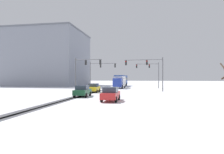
# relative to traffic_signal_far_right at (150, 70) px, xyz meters

# --- Properties ---
(wheel_track_left_lane) EXTENTS (0.87, 37.82, 0.01)m
(wheel_track_left_lane) POSITION_rel_traffic_signal_far_right_xyz_m (-10.41, -27.19, -4.63)
(wheel_track_left_lane) COLOR #4C4C51
(wheel_track_left_lane) RESTS_ON ground
(wheel_track_right_lane) EXTENTS (1.08, 37.82, 0.01)m
(wheel_track_right_lane) POSITION_rel_traffic_signal_far_right_xyz_m (-11.01, -27.19, -4.63)
(wheel_track_right_lane) COLOR #4C4C51
(wheel_track_right_lane) RESTS_ON ground
(sidewalk_kerb_right) EXTENTS (4.00, 37.82, 0.12)m
(sidewalk_kerb_right) POSITION_rel_traffic_signal_far_right_xyz_m (3.39, -28.91, -4.57)
(sidewalk_kerb_right) COLOR white
(sidewalk_kerb_right) RESTS_ON ground
(traffic_signal_far_right) EXTENTS (5.80, 0.41, 6.50)m
(traffic_signal_far_right) POSITION_rel_traffic_signal_far_right_xyz_m (0.00, 0.00, 0.00)
(traffic_signal_far_right) COLOR #56565B
(traffic_signal_far_right) RESTS_ON ground
(traffic_signal_near_left) EXTENTS (5.29, 0.55, 6.50)m
(traffic_signal_near_left) POSITION_rel_traffic_signal_far_right_xyz_m (-12.62, -14.08, -0.02)
(traffic_signal_near_left) COLOR #56565B
(traffic_signal_near_left) RESTS_ON ground
(traffic_signal_far_left) EXTENTS (6.46, 0.69, 6.50)m
(traffic_signal_far_left) POSITION_rel_traffic_signal_far_right_xyz_m (-12.18, -3.86, 0.03)
(traffic_signal_far_left) COLOR #56565B
(traffic_signal_far_left) RESTS_ON ground
(traffic_signal_near_right) EXTENTS (7.40, 0.66, 6.50)m
(traffic_signal_near_right) POSITION_rel_traffic_signal_far_right_xyz_m (-0.61, -11.85, 0.07)
(traffic_signal_near_right) COLOR #56565B
(traffic_signal_near_right) RESTS_ON ground
(car_yellow_cab_lead) EXTENTS (1.98, 4.18, 1.62)m
(car_yellow_cab_lead) POSITION_rel_traffic_signal_far_right_xyz_m (-10.56, -14.97, -3.82)
(car_yellow_cab_lead) COLOR yellow
(car_yellow_cab_lead) RESTS_ON ground
(car_dark_green_second) EXTENTS (2.01, 4.19, 1.62)m
(car_dark_green_second) POSITION_rel_traffic_signal_far_right_xyz_m (-10.00, -23.04, -3.82)
(car_dark_green_second) COLOR #194C2D
(car_dark_green_second) RESTS_ON ground
(car_red_third) EXTENTS (1.85, 4.11, 1.62)m
(car_red_third) POSITION_rel_traffic_signal_far_right_xyz_m (-5.14, -27.38, -3.82)
(car_red_third) COLOR red
(car_red_third) RESTS_ON ground
(bus_oncoming) EXTENTS (2.95, 11.08, 3.38)m
(bus_oncoming) POSITION_rel_traffic_signal_far_right_xyz_m (-8.69, 10.36, -2.64)
(bus_oncoming) COLOR #284793
(bus_oncoming) RESTS_ON ground
(box_truck_delivery) EXTENTS (2.46, 7.46, 3.02)m
(box_truck_delivery) POSITION_rel_traffic_signal_far_right_xyz_m (-7.75, -0.22, -3.00)
(box_truck_delivery) COLOR #233899
(box_truck_delivery) RESTS_ON ground
(office_building_far_left_block) EXTENTS (26.30, 21.28, 18.12)m
(office_building_far_left_block) POSITION_rel_traffic_signal_far_right_xyz_m (-35.19, 12.11, 4.43)
(office_building_far_left_block) COLOR gray
(office_building_far_left_block) RESTS_ON ground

